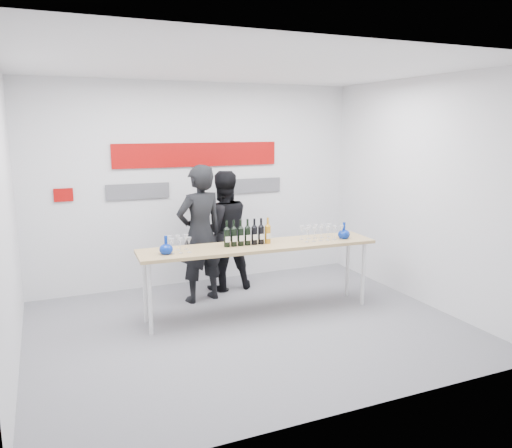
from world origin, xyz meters
The scene contains 12 objects.
ground centered at (0.00, 0.00, 0.00)m, with size 5.00×5.00×0.00m, color slate.
back_wall centered at (0.00, 2.00, 1.50)m, with size 5.00×0.04×3.00m, color silver.
signage centered at (-0.06, 1.97, 1.81)m, with size 3.38×0.02×0.79m.
tasting_table centered at (0.29, 0.38, 0.84)m, with size 3.04×0.75×0.90m.
wine_bottles centered at (0.15, 0.41, 1.07)m, with size 0.62×0.11×0.33m.
decanter_left centered at (-0.89, 0.38, 1.01)m, with size 0.16×0.16×0.21m, color #082793, non-canonical shape.
decanter_right centered at (1.47, 0.26, 1.01)m, with size 0.16×0.16×0.21m, color #082793, non-canonical shape.
glasses_left centered at (-0.72, 0.43, 1.00)m, with size 0.27×0.23×0.18m.
glasses_right centered at (1.15, 0.33, 1.00)m, with size 0.56×0.25×0.18m.
presenter_left centered at (-0.24, 1.14, 0.94)m, with size 0.68×0.45×1.87m, color black.
presenter_right centered at (0.21, 1.50, 0.87)m, with size 0.85×0.66×1.74m, color black.
mic_stand centered at (0.17, 1.40, 0.43)m, with size 0.16×0.16×1.41m.
Camera 1 is at (-2.14, -5.20, 2.37)m, focal length 35.00 mm.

